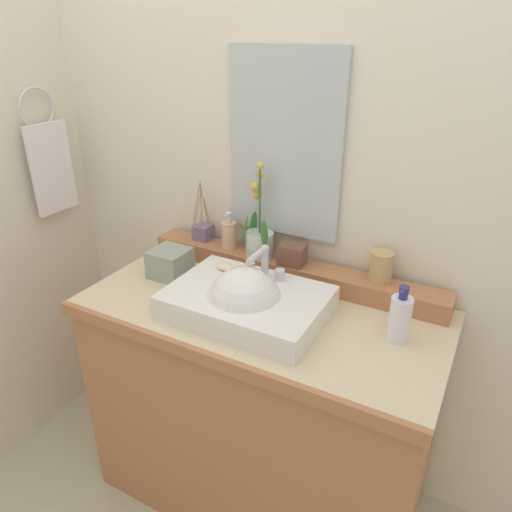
# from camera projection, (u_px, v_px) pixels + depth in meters

# --- Properties ---
(floor) EXTENTS (2.92, 3.75, 0.10)m
(floor) POSITION_uv_depth(u_px,v_px,m) (260.00, 497.00, 1.95)
(floor) COLOR #BAB89C
(floor) RESTS_ON ground
(wall_back) EXTENTS (2.92, 0.20, 2.46)m
(wall_back) POSITION_uv_depth(u_px,v_px,m) (313.00, 169.00, 1.70)
(wall_back) COLOR silver
(wall_back) RESTS_ON ground
(vanity_cabinet) EXTENTS (1.19, 0.59, 0.87)m
(vanity_cabinet) POSITION_uv_depth(u_px,v_px,m) (260.00, 408.00, 1.73)
(vanity_cabinet) COLOR #AF7148
(vanity_cabinet) RESTS_ON ground
(back_ledge) EXTENTS (1.12, 0.11, 0.07)m
(back_ledge) POSITION_uv_depth(u_px,v_px,m) (290.00, 270.00, 1.71)
(back_ledge) COLOR #AF7148
(back_ledge) RESTS_ON vanity_cabinet
(sink_basin) EXTENTS (0.49, 0.35, 0.27)m
(sink_basin) POSITION_uv_depth(u_px,v_px,m) (246.00, 303.00, 1.49)
(sink_basin) COLOR white
(sink_basin) RESTS_ON vanity_cabinet
(soap_bar) EXTENTS (0.07, 0.04, 0.02)m
(soap_bar) POSITION_uv_depth(u_px,v_px,m) (226.00, 267.00, 1.61)
(soap_bar) COLOR beige
(soap_bar) RESTS_ON sink_basin
(potted_plant) EXTENTS (0.12, 0.10, 0.35)m
(potted_plant) POSITION_uv_depth(u_px,v_px,m) (259.00, 237.00, 1.72)
(potted_plant) COLOR silver
(potted_plant) RESTS_ON back_ledge
(soap_dispenser) EXTENTS (0.06, 0.06, 0.14)m
(soap_dispenser) POSITION_uv_depth(u_px,v_px,m) (229.00, 233.00, 1.79)
(soap_dispenser) COLOR #E4B58D
(soap_dispenser) RESTS_ON back_ledge
(tumbler_cup) EXTENTS (0.07, 0.07, 0.10)m
(tumbler_cup) POSITION_uv_depth(u_px,v_px,m) (381.00, 266.00, 1.55)
(tumbler_cup) COLOR tan
(tumbler_cup) RESTS_ON back_ledge
(reed_diffuser) EXTENTS (0.09, 0.07, 0.24)m
(reed_diffuser) POSITION_uv_depth(u_px,v_px,m) (203.00, 231.00, 1.86)
(reed_diffuser) COLOR slate
(reed_diffuser) RESTS_ON back_ledge
(trinket_box) EXTENTS (0.09, 0.08, 0.07)m
(trinket_box) POSITION_uv_depth(u_px,v_px,m) (292.00, 255.00, 1.66)
(trinket_box) COLOR brown
(trinket_box) RESTS_ON back_ledge
(lotion_bottle) EXTENTS (0.06, 0.07, 0.18)m
(lotion_bottle) POSITION_uv_depth(u_px,v_px,m) (400.00, 318.00, 1.36)
(lotion_bottle) COLOR white
(lotion_bottle) RESTS_ON vanity_cabinet
(tissue_box) EXTENTS (0.13, 0.13, 0.10)m
(tissue_box) POSITION_uv_depth(u_px,v_px,m) (170.00, 263.00, 1.73)
(tissue_box) COLOR gray
(tissue_box) RESTS_ON vanity_cabinet
(mirror) EXTENTS (0.42, 0.02, 0.63)m
(mirror) POSITION_uv_depth(u_px,v_px,m) (284.00, 146.00, 1.60)
(mirror) COLOR silver
(towel_ring) EXTENTS (0.01, 0.16, 0.16)m
(towel_ring) POSITION_uv_depth(u_px,v_px,m) (37.00, 108.00, 1.83)
(towel_ring) COLOR silver
(hand_towel) EXTENTS (0.02, 0.19, 0.36)m
(hand_towel) POSITION_uv_depth(u_px,v_px,m) (52.00, 168.00, 1.93)
(hand_towel) COLOR white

